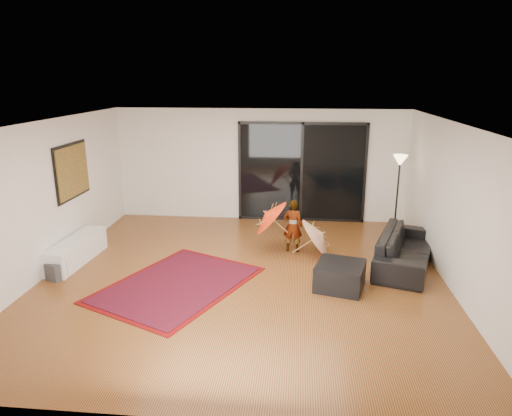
# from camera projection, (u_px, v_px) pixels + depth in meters

# --- Properties ---
(floor) EXTENTS (7.00, 7.00, 0.00)m
(floor) POSITION_uv_depth(u_px,v_px,m) (243.00, 278.00, 8.07)
(floor) COLOR brown
(floor) RESTS_ON ground
(ceiling) EXTENTS (7.00, 7.00, 0.00)m
(ceiling) POSITION_uv_depth(u_px,v_px,m) (242.00, 123.00, 7.31)
(ceiling) COLOR white
(ceiling) RESTS_ON wall_back
(wall_back) EXTENTS (7.00, 0.00, 7.00)m
(wall_back) POSITION_uv_depth(u_px,v_px,m) (260.00, 165.00, 11.04)
(wall_back) COLOR silver
(wall_back) RESTS_ON floor
(wall_front) EXTENTS (7.00, 0.00, 7.00)m
(wall_front) POSITION_uv_depth(u_px,v_px,m) (197.00, 303.00, 4.34)
(wall_front) COLOR silver
(wall_front) RESTS_ON floor
(wall_left) EXTENTS (0.00, 7.00, 7.00)m
(wall_left) POSITION_uv_depth(u_px,v_px,m) (45.00, 199.00, 8.01)
(wall_left) COLOR silver
(wall_left) RESTS_ON floor
(wall_right) EXTENTS (0.00, 7.00, 7.00)m
(wall_right) POSITION_uv_depth(u_px,v_px,m) (457.00, 210.00, 7.37)
(wall_right) COLOR silver
(wall_right) RESTS_ON floor
(sliding_door) EXTENTS (3.06, 0.07, 2.40)m
(sliding_door) POSITION_uv_depth(u_px,v_px,m) (302.00, 172.00, 10.96)
(sliding_door) COLOR black
(sliding_door) RESTS_ON wall_back
(painting) EXTENTS (0.04, 1.28, 1.08)m
(painting) POSITION_uv_depth(u_px,v_px,m) (72.00, 171.00, 8.88)
(painting) COLOR black
(painting) RESTS_ON wall_left
(media_console) EXTENTS (0.50, 1.67, 0.46)m
(media_console) POSITION_uv_depth(u_px,v_px,m) (77.00, 251.00, 8.69)
(media_console) COLOR white
(media_console) RESTS_ON floor
(speaker) EXTENTS (0.34, 0.34, 0.30)m
(speaker) POSITION_uv_depth(u_px,v_px,m) (56.00, 271.00, 7.97)
(speaker) COLOR #424244
(speaker) RESTS_ON floor
(persian_rug) EXTENTS (2.90, 3.27, 0.02)m
(persian_rug) POSITION_uv_depth(u_px,v_px,m) (177.00, 284.00, 7.78)
(persian_rug) COLOR #630809
(persian_rug) RESTS_ON floor
(sofa) EXTENTS (1.53, 2.39, 0.65)m
(sofa) POSITION_uv_depth(u_px,v_px,m) (405.00, 249.00, 8.50)
(sofa) COLOR black
(sofa) RESTS_ON floor
(ottoman) EXTENTS (0.93, 0.93, 0.43)m
(ottoman) POSITION_uv_depth(u_px,v_px,m) (340.00, 276.00, 7.62)
(ottoman) COLOR black
(ottoman) RESTS_ON floor
(floor_lamp) EXTENTS (0.31, 0.31, 1.80)m
(floor_lamp) POSITION_uv_depth(u_px,v_px,m) (399.00, 172.00, 9.87)
(floor_lamp) COLOR black
(floor_lamp) RESTS_ON floor
(child) EXTENTS (0.41, 0.29, 1.08)m
(child) POSITION_uv_depth(u_px,v_px,m) (293.00, 226.00, 9.14)
(child) COLOR #999999
(child) RESTS_ON floor
(parasol_orange) EXTENTS (0.70, 0.86, 0.89)m
(parasol_orange) POSITION_uv_depth(u_px,v_px,m) (265.00, 217.00, 9.08)
(parasol_orange) COLOR red
(parasol_orange) RESTS_ON child
(parasol_white) EXTENTS (0.67, 0.87, 0.95)m
(parasol_white) POSITION_uv_depth(u_px,v_px,m) (323.00, 231.00, 8.95)
(parasol_white) COLOR silver
(parasol_white) RESTS_ON floor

